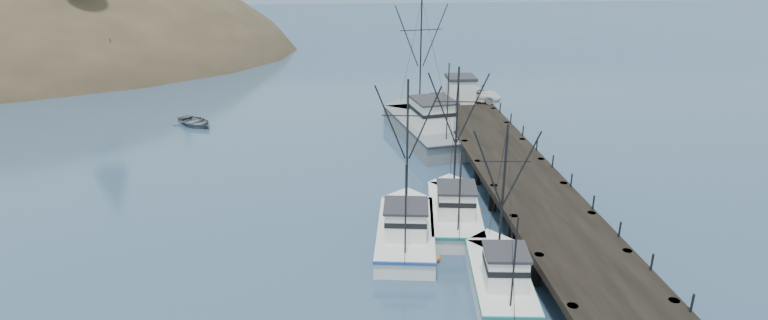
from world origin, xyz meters
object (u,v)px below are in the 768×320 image
work_vessel (425,127)px  pickup_truck (477,94)px  pier (509,163)px  trawler_near (500,277)px  trawler_far (454,210)px  pier_shed (460,89)px  motorboat (195,125)px  trawler_mid (406,229)px

work_vessel → pickup_truck: work_vessel is taller
work_vessel → pier: bearing=-66.4°
trawler_near → work_vessel: 27.07m
trawler_far → pier_shed: size_ratio=3.49×
trawler_far → pier_shed: (5.45, 24.44, 2.60)m
trawler_far → motorboat: (-22.91, 24.64, -0.82)m
trawler_near → pier_shed: size_ratio=3.12×
pier → trawler_mid: trawler_mid is taller
motorboat → trawler_far: bearing=-90.0°
trawler_mid → motorboat: 33.31m
trawler_mid → work_vessel: bearing=78.1°
pier_shed → motorboat: 28.56m
trawler_near → motorboat: bearing=125.3°
pickup_truck → motorboat: size_ratio=1.06×
pier → motorboat: (-28.68, 18.20, -1.69)m
trawler_mid → pickup_truck: (10.98, 27.00, 1.92)m
work_vessel → pier_shed: size_ratio=5.16×
work_vessel → pier_shed: work_vessel is taller
trawler_near → motorboat: (-23.77, 33.54, -0.82)m
trawler_mid → work_vessel: work_vessel is taller
pier → trawler_far: 8.69m
pier_shed → motorboat: bearing=179.6°
pier → pier_shed: 18.09m
trawler_near → motorboat: 41.11m
pier_shed → work_vessel: bearing=-127.4°
trawler_mid → work_vessel: (4.36, 20.73, 0.41)m
pier → work_vessel: work_vessel is taller
pier → motorboat: 34.01m
trawler_mid → pier_shed: trawler_mid is taller
trawler_far → work_vessel: work_vessel is taller
trawler_near → trawler_mid: (-4.57, 6.33, -0.00)m
pier_shed → pickup_truck: size_ratio=0.60×
trawler_mid → motorboat: (-19.20, 27.20, -0.82)m
trawler_mid → motorboat: trawler_mid is taller
pier → trawler_near: size_ratio=4.41×
pier → pickup_truck: pickup_truck is taller
trawler_mid → pickup_truck: size_ratio=2.10×
pier → trawler_far: (-5.77, -6.44, -0.87)m
trawler_far → pier_shed: bearing=77.4°
trawler_mid → work_vessel: size_ratio=0.68×
motorboat → pier_shed: bearing=-43.3°
trawler_far → work_vessel: size_ratio=0.68×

